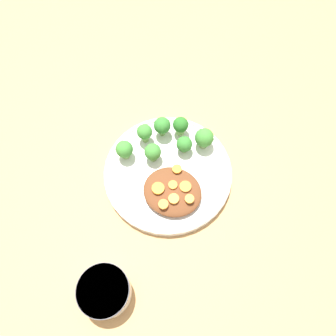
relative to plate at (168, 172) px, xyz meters
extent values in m
plane|color=tan|center=(0.00, 0.00, -0.01)|extent=(4.00, 4.00, 0.00)
cylinder|color=silver|center=(0.00, 0.00, 0.00)|extent=(0.28, 0.28, 0.02)
torus|color=silver|center=(0.00, 0.00, 0.01)|extent=(0.28, 0.28, 0.01)
cylinder|color=white|center=(0.02, 0.27, 0.01)|extent=(0.09, 0.09, 0.06)
cylinder|color=#333338|center=(0.02, 0.27, 0.04)|extent=(0.10, 0.10, 0.01)
cylinder|color=white|center=(0.02, 0.27, 0.03)|extent=(0.08, 0.08, 0.01)
ellipsoid|color=brown|center=(-0.03, 0.05, 0.02)|extent=(0.12, 0.11, 0.02)
cylinder|color=#759E51|center=(-0.01, -0.06, 0.02)|extent=(0.01, 0.01, 0.02)
sphere|color=#337A2D|center=(-0.01, -0.06, 0.03)|extent=(0.03, 0.03, 0.03)
cylinder|color=#759E51|center=(0.08, -0.05, 0.02)|extent=(0.01, 0.01, 0.03)
sphere|color=#3D8433|center=(0.08, -0.05, 0.04)|extent=(0.03, 0.03, 0.03)
cylinder|color=#7FA85B|center=(-0.05, -0.09, 0.02)|extent=(0.02, 0.02, 0.02)
sphere|color=#3D8433|center=(-0.05, -0.09, 0.04)|extent=(0.04, 0.04, 0.04)
cylinder|color=#759E51|center=(0.05, -0.08, 0.02)|extent=(0.01, 0.01, 0.03)
sphere|color=#337A2D|center=(0.05, -0.08, 0.04)|extent=(0.04, 0.04, 0.04)
cylinder|color=#759E51|center=(0.04, -0.02, 0.02)|extent=(0.02, 0.02, 0.02)
sphere|color=#3D8433|center=(0.04, -0.02, 0.04)|extent=(0.04, 0.04, 0.04)
cylinder|color=#7FA85B|center=(0.10, 0.00, 0.02)|extent=(0.02, 0.02, 0.02)
sphere|color=#3D8433|center=(0.10, 0.00, 0.04)|extent=(0.04, 0.04, 0.04)
cylinder|color=#7FA85B|center=(0.01, -0.10, 0.02)|extent=(0.02, 0.02, 0.02)
sphere|color=#286B23|center=(0.01, -0.10, 0.04)|extent=(0.04, 0.04, 0.04)
cylinder|color=orange|center=(0.00, 0.05, 0.03)|extent=(0.03, 0.03, 0.01)
cylinder|color=orange|center=(-0.02, 0.08, 0.03)|extent=(0.02, 0.02, 0.01)
cylinder|color=orange|center=(-0.05, 0.03, 0.03)|extent=(0.02, 0.02, 0.00)
cylinder|color=orange|center=(-0.07, 0.05, 0.03)|extent=(0.02, 0.02, 0.01)
cylinder|color=orange|center=(-0.02, 0.00, 0.03)|extent=(0.02, 0.02, 0.00)
cylinder|color=orange|center=(-0.04, 0.06, 0.03)|extent=(0.02, 0.02, 0.01)
cylinder|color=orange|center=(-0.03, 0.04, 0.03)|extent=(0.02, 0.02, 0.00)
camera|label=1|loc=(-0.11, 0.27, 0.65)|focal=35.00mm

